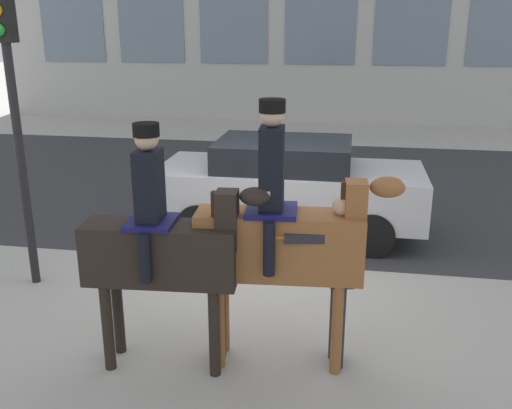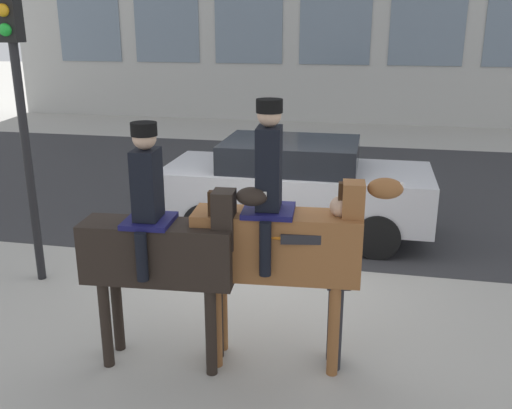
{
  "view_description": "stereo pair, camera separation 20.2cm",
  "coord_description": "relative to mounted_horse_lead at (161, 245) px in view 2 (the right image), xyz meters",
  "views": [
    {
      "loc": [
        1.22,
        -6.93,
        3.29
      ],
      "look_at": [
        0.24,
        -1.21,
        1.43
      ],
      "focal_mm": 40.0,
      "sensor_mm": 36.0,
      "label": 1
    },
    {
      "loc": [
        1.42,
        -6.89,
        3.29
      ],
      "look_at": [
        0.24,
        -1.21,
        1.43
      ],
      "focal_mm": 40.0,
      "sensor_mm": 36.0,
      "label": 2
    }
  ],
  "objects": [
    {
      "name": "pedestrian_bystander",
      "position": [
        1.65,
        0.28,
        -0.22
      ],
      "size": [
        0.82,
        0.54,
        1.77
      ],
      "rotation": [
        0.0,
        0.0,
        -2.97
      ],
      "color": "#232328",
      "rests_on": "ground_plane"
    },
    {
      "name": "traffic_light",
      "position": [
        -2.34,
        1.51,
        1.29
      ],
      "size": [
        0.24,
        0.29,
        3.79
      ],
      "color": "black",
      "rests_on": "ground_plane"
    },
    {
      "name": "road_surface",
      "position": [
        0.49,
        6.87,
        -1.26
      ],
      "size": [
        23.25,
        8.5,
        0.01
      ],
      "color": "#2D2D30",
      "rests_on": "ground_plane"
    },
    {
      "name": "ground_plane",
      "position": [
        0.49,
        2.12,
        -1.26
      ],
      "size": [
        80.0,
        80.0,
        0.0
      ],
      "primitive_type": "plane",
      "color": "#9E9B93"
    },
    {
      "name": "street_car_near_lane",
      "position": [
        0.75,
        3.94,
        -0.45
      ],
      "size": [
        4.19,
        1.79,
        1.53
      ],
      "color": "#B7B7BC",
      "rests_on": "ground_plane"
    },
    {
      "name": "mounted_horse_lead",
      "position": [
        0.0,
        0.0,
        0.0
      ],
      "size": [
        1.87,
        0.65,
        2.44
      ],
      "rotation": [
        0.0,
        0.0,
        0.07
      ],
      "color": "black",
      "rests_on": "ground_plane"
    },
    {
      "name": "mounted_horse_companion",
      "position": [
        1.11,
        0.23,
        0.08
      ],
      "size": [
        2.02,
        0.65,
        2.65
      ],
      "rotation": [
        0.0,
        0.0,
        0.07
      ],
      "color": "brown",
      "rests_on": "ground_plane"
    }
  ]
}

